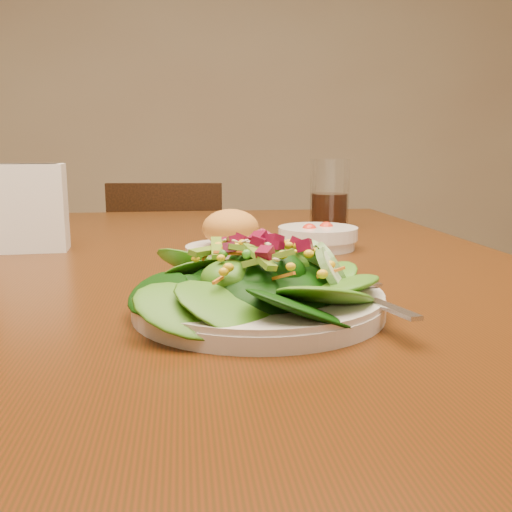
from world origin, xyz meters
The scene contains 7 objects.
dining_table centered at (0.00, 0.00, 0.65)m, with size 0.90×1.40×0.75m.
chair_far centered at (-0.10, 1.09, 0.43)m, with size 0.41×0.42×0.81m.
salad_plate centered at (0.02, -0.25, 0.78)m, with size 0.26×0.25×0.07m.
bread_plate centered at (0.01, 0.07, 0.78)m, with size 0.14×0.14×0.07m.
tomato_bowl centered at (0.16, 0.11, 0.77)m, with size 0.13×0.13×0.04m.
drinking_glass centered at (0.24, 0.35, 0.81)m, with size 0.08×0.08×0.14m.
napkin_holder centered at (-0.30, 0.15, 0.82)m, with size 0.11×0.07×0.14m.
Camera 1 is at (-0.06, -0.80, 0.92)m, focal length 40.00 mm.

